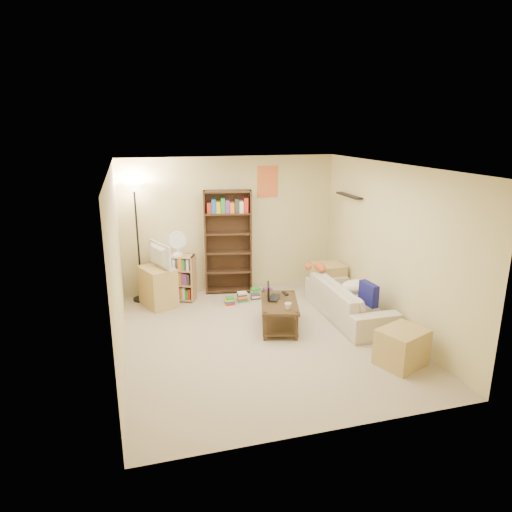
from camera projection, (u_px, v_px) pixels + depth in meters
name	position (u px, v px, depth m)	size (l,w,h in m)	color
room	(265.00, 231.00, 6.33)	(4.50, 4.54, 2.52)	tan
sofa	(349.00, 300.00, 7.41)	(0.78, 1.98, 0.58)	beige
navy_pillow	(369.00, 294.00, 6.97)	(0.38, 0.11, 0.34)	navy
cream_blanket	(357.00, 287.00, 7.44)	(0.53, 0.38, 0.23)	white
tabby_cat	(318.00, 267.00, 7.95)	(0.45, 0.16, 0.16)	#CC592B
coffee_table	(279.00, 311.00, 7.01)	(0.79, 1.09, 0.44)	#3C2917
laptop	(277.00, 298.00, 7.08)	(0.35, 0.40, 0.03)	black
laptop_screen	(268.00, 291.00, 7.04)	(0.01, 0.33, 0.22)	white
mug	(288.00, 306.00, 6.66)	(0.11, 0.11, 0.10)	white
tv_remote	(285.00, 293.00, 7.28)	(0.05, 0.18, 0.02)	black
tv_stand	(158.00, 287.00, 7.88)	(0.46, 0.64, 0.69)	tan
television	(156.00, 256.00, 7.73)	(0.36, 0.72, 0.42)	black
tall_bookshelf	(228.00, 240.00, 8.36)	(0.90, 0.44, 1.91)	#3C2517
short_bookshelf	(176.00, 278.00, 8.11)	(0.70, 0.50, 0.84)	tan
desk_fan	(178.00, 243.00, 7.90)	(0.30, 0.17, 0.43)	white
floor_lamp	(135.00, 208.00, 7.76)	(0.36, 0.36, 2.10)	black
side_table	(328.00, 279.00, 8.43)	(0.51, 0.51, 0.58)	tan
end_cabinet	(402.00, 347.00, 5.95)	(0.59, 0.49, 0.49)	tan
book_stacks	(250.00, 295.00, 8.19)	(0.93, 0.33, 0.21)	red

